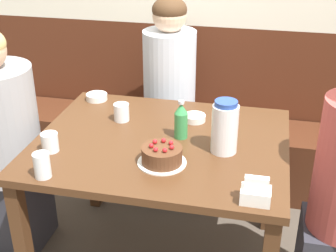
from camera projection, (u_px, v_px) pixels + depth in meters
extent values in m
cube|color=#4C2314|center=(198.00, 99.00, 3.17)|extent=(4.80, 0.04, 1.01)
cube|color=#472314|center=(191.00, 152.00, 3.11)|extent=(2.49, 0.38, 0.43)
cube|color=#4C2D19|center=(161.00, 143.00, 2.16)|extent=(1.15, 0.94, 0.03)
cube|color=#4C2D19|center=(24.00, 248.00, 2.06)|extent=(0.06, 0.06, 0.70)
cube|color=#4C2D19|center=(93.00, 156.00, 2.79)|extent=(0.06, 0.06, 0.70)
cube|color=#4C2D19|center=(272.00, 176.00, 2.58)|extent=(0.06, 0.06, 0.70)
cylinder|color=white|center=(162.00, 162.00, 1.96)|extent=(0.21, 0.21, 0.01)
cylinder|color=#56331E|center=(162.00, 155.00, 1.95)|extent=(0.17, 0.17, 0.07)
sphere|color=red|center=(171.00, 143.00, 1.95)|extent=(0.02, 0.02, 0.02)
sphere|color=red|center=(164.00, 140.00, 1.97)|extent=(0.02, 0.02, 0.02)
sphere|color=red|center=(155.00, 142.00, 1.96)|extent=(0.02, 0.02, 0.02)
sphere|color=red|center=(151.00, 146.00, 1.92)|extent=(0.02, 0.02, 0.02)
sphere|color=red|center=(156.00, 150.00, 1.89)|extent=(0.02, 0.02, 0.02)
sphere|color=red|center=(165.00, 150.00, 1.89)|extent=(0.02, 0.02, 0.02)
sphere|color=red|center=(172.00, 147.00, 1.91)|extent=(0.02, 0.02, 0.02)
cylinder|color=white|center=(225.00, 129.00, 2.01)|extent=(0.12, 0.12, 0.22)
cylinder|color=#28479E|center=(226.00, 103.00, 1.96)|extent=(0.10, 0.10, 0.02)
cylinder|color=#388E4C|center=(181.00, 125.00, 2.15)|extent=(0.06, 0.06, 0.12)
cone|color=#388E4C|center=(181.00, 108.00, 2.11)|extent=(0.06, 0.06, 0.05)
cylinder|color=silver|center=(181.00, 102.00, 2.10)|extent=(0.03, 0.03, 0.01)
cube|color=white|center=(255.00, 195.00, 1.71)|extent=(0.11, 0.08, 0.05)
cube|color=white|center=(257.00, 183.00, 1.68)|extent=(0.09, 0.03, 0.05)
cylinder|color=white|center=(97.00, 97.00, 2.57)|extent=(0.12, 0.12, 0.03)
cylinder|color=white|center=(195.00, 118.00, 2.33)|extent=(0.11, 0.11, 0.03)
cylinder|color=silver|center=(50.00, 142.00, 2.04)|extent=(0.07, 0.07, 0.08)
cylinder|color=silver|center=(42.00, 165.00, 1.85)|extent=(0.07, 0.07, 0.10)
cylinder|color=silver|center=(121.00, 112.00, 2.32)|extent=(0.08, 0.08, 0.09)
cube|color=#33333D|center=(169.00, 156.00, 3.04)|extent=(0.30, 0.34, 0.45)
cylinder|color=silver|center=(169.00, 80.00, 2.81)|extent=(0.31, 0.31, 0.60)
sphere|color=beige|center=(170.00, 16.00, 2.64)|extent=(0.19, 0.19, 0.19)
ellipsoid|color=#4C331E|center=(170.00, 10.00, 2.62)|extent=(0.20, 0.20, 0.15)
cube|color=#33333D|center=(14.00, 206.00, 2.55)|extent=(0.34, 0.30, 0.45)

